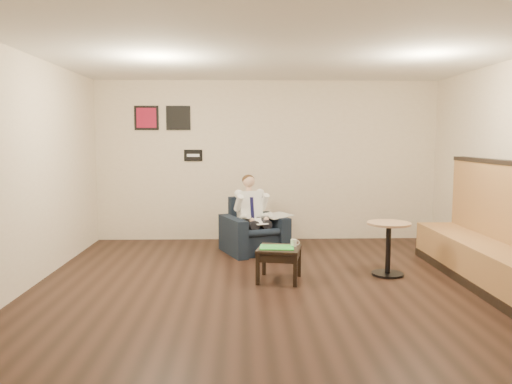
{
  "coord_description": "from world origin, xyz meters",
  "views": [
    {
      "loc": [
        -0.45,
        -5.8,
        1.79
      ],
      "look_at": [
        -0.25,
        1.2,
        1.04
      ],
      "focal_mm": 35.0,
      "sensor_mm": 36.0,
      "label": 1
    }
  ],
  "objects_px": {
    "seated_man": "(257,217)",
    "cafe_table": "(388,249)",
    "green_folder": "(277,247)",
    "smartphone": "(284,245)",
    "banquette": "(485,223)",
    "coffee_mug": "(294,243)",
    "armchair": "(254,226)",
    "side_table": "(279,264)"
  },
  "relations": [
    {
      "from": "coffee_mug",
      "to": "smartphone",
      "type": "xyz_separation_m",
      "value": [
        -0.11,
        0.06,
        -0.04
      ]
    },
    {
      "from": "coffee_mug",
      "to": "cafe_table",
      "type": "xyz_separation_m",
      "value": [
        1.26,
        0.14,
        -0.12
      ]
    },
    {
      "from": "seated_man",
      "to": "cafe_table",
      "type": "relative_size",
      "value": 1.66
    },
    {
      "from": "seated_man",
      "to": "side_table",
      "type": "xyz_separation_m",
      "value": [
        0.24,
        -1.5,
        -0.37
      ]
    },
    {
      "from": "green_folder",
      "to": "coffee_mug",
      "type": "xyz_separation_m",
      "value": [
        0.22,
        0.09,
        0.04
      ]
    },
    {
      "from": "green_folder",
      "to": "banquette",
      "type": "distance_m",
      "value": 2.62
    },
    {
      "from": "armchair",
      "to": "side_table",
      "type": "distance_m",
      "value": 1.64
    },
    {
      "from": "armchair",
      "to": "side_table",
      "type": "relative_size",
      "value": 1.69
    },
    {
      "from": "armchair",
      "to": "coffee_mug",
      "type": "relative_size",
      "value": 9.81
    },
    {
      "from": "seated_man",
      "to": "cafe_table",
      "type": "bearing_deg",
      "value": -59.03
    },
    {
      "from": "green_folder",
      "to": "cafe_table",
      "type": "relative_size",
      "value": 0.6
    },
    {
      "from": "coffee_mug",
      "to": "cafe_table",
      "type": "bearing_deg",
      "value": 6.37
    },
    {
      "from": "smartphone",
      "to": "cafe_table",
      "type": "xyz_separation_m",
      "value": [
        1.37,
        0.08,
        -0.08
      ]
    },
    {
      "from": "seated_man",
      "to": "smartphone",
      "type": "height_order",
      "value": "seated_man"
    },
    {
      "from": "seated_man",
      "to": "side_table",
      "type": "distance_m",
      "value": 1.56
    },
    {
      "from": "banquette",
      "to": "seated_man",
      "type": "bearing_deg",
      "value": 150.3
    },
    {
      "from": "seated_man",
      "to": "banquette",
      "type": "height_order",
      "value": "banquette"
    },
    {
      "from": "side_table",
      "to": "green_folder",
      "type": "bearing_deg",
      "value": -158.83
    },
    {
      "from": "seated_man",
      "to": "coffee_mug",
      "type": "xyz_separation_m",
      "value": [
        0.43,
        -1.42,
        -0.11
      ]
    },
    {
      "from": "green_folder",
      "to": "seated_man",
      "type": "bearing_deg",
      "value": 97.74
    },
    {
      "from": "banquette",
      "to": "smartphone",
      "type": "bearing_deg",
      "value": 174.44
    },
    {
      "from": "green_folder",
      "to": "smartphone",
      "type": "distance_m",
      "value": 0.19
    },
    {
      "from": "coffee_mug",
      "to": "cafe_table",
      "type": "distance_m",
      "value": 1.27
    },
    {
      "from": "banquette",
      "to": "cafe_table",
      "type": "bearing_deg",
      "value": 164.03
    },
    {
      "from": "side_table",
      "to": "green_folder",
      "type": "height_order",
      "value": "green_folder"
    },
    {
      "from": "side_table",
      "to": "coffee_mug",
      "type": "relative_size",
      "value": 5.79
    },
    {
      "from": "side_table",
      "to": "green_folder",
      "type": "xyz_separation_m",
      "value": [
        -0.03,
        -0.01,
        0.22
      ]
    },
    {
      "from": "coffee_mug",
      "to": "banquette",
      "type": "xyz_separation_m",
      "value": [
        2.38,
        -0.18,
        0.28
      ]
    },
    {
      "from": "seated_man",
      "to": "green_folder",
      "type": "distance_m",
      "value": 1.53
    },
    {
      "from": "coffee_mug",
      "to": "smartphone",
      "type": "height_order",
      "value": "coffee_mug"
    },
    {
      "from": "seated_man",
      "to": "coffee_mug",
      "type": "relative_size",
      "value": 13.01
    },
    {
      "from": "seated_man",
      "to": "banquette",
      "type": "distance_m",
      "value": 3.24
    },
    {
      "from": "seated_man",
      "to": "cafe_table",
      "type": "xyz_separation_m",
      "value": [
        1.69,
        -1.28,
        -0.23
      ]
    },
    {
      "from": "armchair",
      "to": "seated_man",
      "type": "distance_m",
      "value": 0.19
    },
    {
      "from": "seated_man",
      "to": "side_table",
      "type": "relative_size",
      "value": 2.25
    },
    {
      "from": "coffee_mug",
      "to": "banquette",
      "type": "bearing_deg",
      "value": -4.31
    },
    {
      "from": "coffee_mug",
      "to": "armchair",
      "type": "bearing_deg",
      "value": 107.07
    },
    {
      "from": "side_table",
      "to": "banquette",
      "type": "xyz_separation_m",
      "value": [
        2.57,
        -0.11,
        0.54
      ]
    },
    {
      "from": "banquette",
      "to": "cafe_table",
      "type": "relative_size",
      "value": 4.16
    },
    {
      "from": "armchair",
      "to": "side_table",
      "type": "height_order",
      "value": "armchair"
    },
    {
      "from": "smartphone",
      "to": "armchair",
      "type": "bearing_deg",
      "value": 126.24
    },
    {
      "from": "cafe_table",
      "to": "armchair",
      "type": "bearing_deg",
      "value": 141.33
    }
  ]
}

